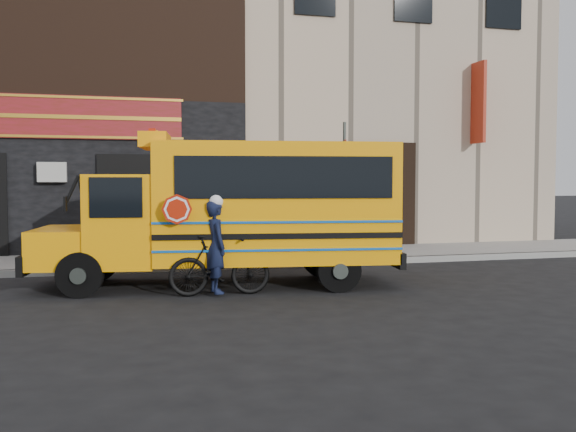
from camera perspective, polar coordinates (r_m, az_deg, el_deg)
The scene contains 8 objects.
ground at distance 12.57m, azimuth 1.11°, elevation -6.17°, with size 120.00×120.00×0.00m, color black.
curb at distance 15.05m, azimuth -1.65°, elevation -4.33°, with size 40.00×0.20×0.15m, color gray.
sidewalk at distance 16.50m, azimuth -2.86°, elevation -3.66°, with size 40.00×3.00×0.15m, color gray.
building at distance 22.99m, azimuth -6.46°, elevation 13.41°, with size 20.00×10.70×12.00m.
school_bus at distance 12.44m, azimuth -4.36°, elevation 0.71°, with size 7.13×3.06×2.92m.
sign_pole at distance 15.88m, azimuth 5.03°, elevation 2.67°, with size 0.09×0.30×3.47m.
bicycle at distance 11.46m, azimuth -6.09°, elevation -4.37°, with size 0.51×1.80×1.08m, color black.
cyclist at distance 11.42m, azimuth -6.40°, elevation -2.98°, with size 0.60×0.39×1.65m, color black.
Camera 1 is at (-3.46, -11.91, 2.05)m, focal length 40.00 mm.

